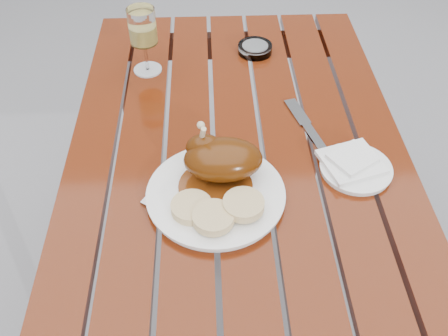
# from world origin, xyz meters

# --- Properties ---
(ground) EXTENTS (60.00, 60.00, 0.00)m
(ground) POSITION_xyz_m (0.00, 0.00, 0.00)
(ground) COLOR slate
(ground) RESTS_ON ground
(table) EXTENTS (0.80, 1.20, 0.75)m
(table) POSITION_xyz_m (0.00, 0.00, 0.38)
(table) COLOR #64260C
(table) RESTS_ON ground
(dinner_plate) EXTENTS (0.39, 0.39, 0.02)m
(dinner_plate) POSITION_xyz_m (-0.06, -0.19, 0.76)
(dinner_plate) COLOR white
(dinner_plate) RESTS_ON table
(roast_duck) EXTENTS (0.18, 0.17, 0.12)m
(roast_duck) POSITION_xyz_m (-0.05, -0.14, 0.82)
(roast_duck) COLOR #622A0B
(roast_duck) RESTS_ON dinner_plate
(bread_dumplings) EXTENTS (0.19, 0.12, 0.03)m
(bread_dumplings) POSITION_xyz_m (-0.06, -0.25, 0.78)
(bread_dumplings) COLOR #DCC286
(bread_dumplings) RESTS_ON dinner_plate
(wine_glass) EXTENTS (0.09, 0.09, 0.19)m
(wine_glass) POSITION_xyz_m (-0.24, 0.30, 0.84)
(wine_glass) COLOR #ECD96B
(wine_glass) RESTS_ON table
(side_plate) EXTENTS (0.17, 0.17, 0.01)m
(side_plate) POSITION_xyz_m (0.26, -0.12, 0.76)
(side_plate) COLOR white
(side_plate) RESTS_ON table
(napkin) EXTENTS (0.15, 0.15, 0.01)m
(napkin) POSITION_xyz_m (0.25, -0.11, 0.77)
(napkin) COLOR white
(napkin) RESTS_ON side_plate
(ashtray) EXTENTS (0.13, 0.13, 0.03)m
(ashtray) POSITION_xyz_m (0.08, 0.38, 0.76)
(ashtray) COLOR #B2B7BC
(ashtray) RESTS_ON table
(fork) EXTENTS (0.12, 0.17, 0.01)m
(fork) POSITION_xyz_m (-0.16, -0.13, 0.75)
(fork) COLOR gray
(fork) RESTS_ON table
(knife) EXTENTS (0.08, 0.23, 0.01)m
(knife) POSITION_xyz_m (0.19, -0.01, 0.75)
(knife) COLOR gray
(knife) RESTS_ON table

